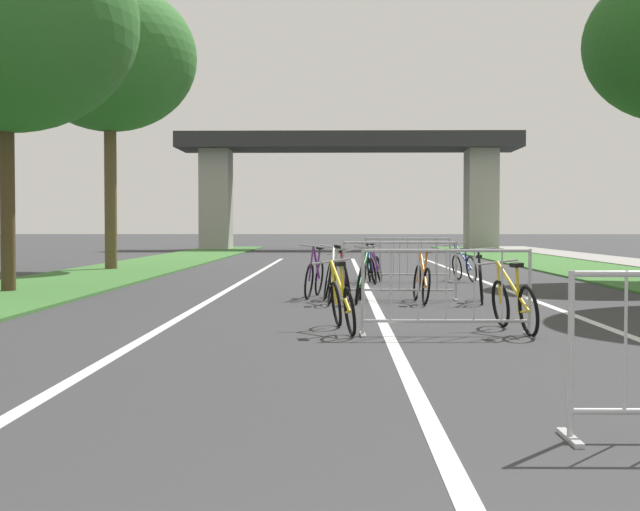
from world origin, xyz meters
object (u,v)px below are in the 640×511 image
bicycle_yellow_1 (514,304)px  bicycle_yellow_11 (342,304)px  bicycle_purple_0 (376,268)px  bicycle_teal_8 (370,266)px  tree_left_pine_near (5,20)px  crowd_barrier_second (446,293)px  bicycle_green_9 (361,281)px  bicycle_purple_10 (315,277)px  bicycle_blue_3 (464,266)px  crowd_barrier_fourth (408,260)px  bicycle_orange_7 (422,282)px  crowd_barrier_third (399,271)px  tree_left_pine_far (110,58)px  bicycle_red_6 (346,278)px  bicycle_white_5 (330,280)px  bicycle_black_2 (481,281)px

bicycle_yellow_1 → bicycle_yellow_11: size_ratio=1.02×
bicycle_purple_0 → bicycle_teal_8: (-0.09, 0.97, 0.00)m
bicycle_teal_8 → tree_left_pine_near: bearing=-144.7°
crowd_barrier_second → bicycle_green_9: crowd_barrier_second is taller
bicycle_purple_0 → bicycle_purple_10: (-1.31, -4.19, 0.03)m
bicycle_blue_3 → bicycle_yellow_1: bearing=-107.2°
crowd_barrier_fourth → bicycle_orange_7: bearing=-92.1°
crowd_barrier_second → crowd_barrier_third: 5.19m
tree_left_pine_near → bicycle_orange_7: (7.99, -2.04, -5.02)m
bicycle_yellow_1 → bicycle_teal_8: bearing=89.7°
crowd_barrier_second → bicycle_blue_3: (1.75, 10.71, -0.15)m
crowd_barrier_third → bicycle_purple_0: crowd_barrier_third is taller
bicycle_yellow_1 → tree_left_pine_near: bearing=136.1°
bicycle_yellow_1 → bicycle_orange_7: (-0.73, 4.29, 0.01)m
tree_left_pine_far → bicycle_teal_8: size_ratio=5.13×
bicycle_purple_0 → bicycle_red_6: bearing=90.0°
bicycle_green_9 → bicycle_purple_10: (-0.84, 1.00, 0.01)m
bicycle_red_6 → bicycle_purple_10: bearing=178.0°
bicycle_red_6 → tree_left_pine_far: bearing=122.9°
bicycle_yellow_1 → bicycle_orange_7: bicycle_orange_7 is taller
bicycle_orange_7 → bicycle_teal_8: (-0.67, 6.21, -0.01)m
tree_left_pine_far → bicycle_red_6: (6.97, -10.06, -5.99)m
crowd_barrier_third → bicycle_yellow_1: size_ratio=1.26×
crowd_barrier_third → crowd_barrier_fourth: (0.56, 5.18, 0.00)m
tree_left_pine_far → bicycle_blue_3: 12.62m
crowd_barrier_second → crowd_barrier_fourth: same height
tree_left_pine_far → bicycle_white_5: 14.29m
crowd_barrier_third → bicycle_teal_8: (-0.32, 5.70, -0.16)m
crowd_barrier_fourth → crowd_barrier_third: bearing=-96.1°
tree_left_pine_far → bicycle_purple_0: 11.40m
crowd_barrier_second → bicycle_teal_8: (-0.52, 10.88, -0.16)m
tree_left_pine_far → bicycle_purple_0: tree_left_pine_far is taller
tree_left_pine_far → bicycle_orange_7: size_ratio=5.19×
bicycle_purple_10 → bicycle_green_9: bearing=139.7°
bicycle_yellow_1 → bicycle_purple_10: bicycle_purple_10 is taller
bicycle_red_6 → bicycle_yellow_1: bearing=-70.9°
crowd_barrier_third → bicycle_white_5: bearing=-156.8°
bicycle_black_2 → bicycle_teal_8: bicycle_black_2 is taller
crowd_barrier_fourth → bicycle_green_9: size_ratio=1.24×
bicycle_white_5 → bicycle_teal_8: 6.29m
bicycle_red_6 → bicycle_teal_8: size_ratio=1.00×
bicycle_purple_0 → bicycle_yellow_11: bearing=94.9°
crowd_barrier_second → bicycle_black_2: size_ratio=1.26×
tree_left_pine_far → bicycle_teal_8: tree_left_pine_far is taller
tree_left_pine_far → bicycle_green_9: 14.51m
bicycle_orange_7 → bicycle_green_9: size_ratio=0.99×
bicycle_purple_0 → crowd_barrier_second: bearing=102.4°
bicycle_purple_0 → bicycle_yellow_11: size_ratio=0.99×
bicycle_orange_7 → bicycle_purple_10: (-1.89, 1.05, 0.02)m
bicycle_purple_10 → bicycle_yellow_11: bearing=104.9°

